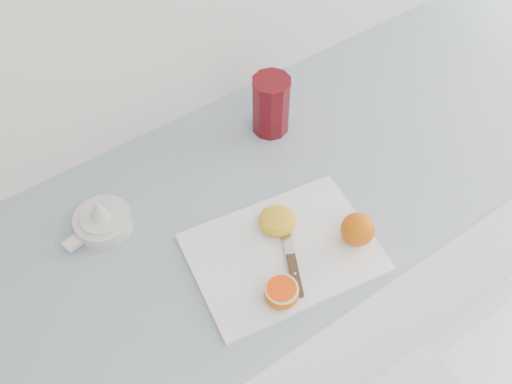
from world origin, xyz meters
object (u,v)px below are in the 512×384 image
Objects in this scene: counter at (226,310)px; half_orange at (281,293)px; cutting_board at (283,252)px; red_tumbler at (271,107)px; citrus_juicer at (102,220)px.

half_orange reaches higher than counter.
cutting_board is at bearing -69.83° from counter.
red_tumbler is (0.24, 0.15, 0.51)m from counter.
red_tumbler is (0.19, 0.30, 0.06)m from cutting_board.
counter is at bearing 87.83° from half_orange.
cutting_board reaches higher than counter.
counter is 40.37× the size of half_orange.
citrus_juicer is (-0.27, 0.27, 0.02)m from cutting_board.
counter is 0.53m from half_orange.
counter is 7.30× the size of cutting_board.
citrus_juicer is 0.46m from red_tumbler.
red_tumbler is at bearing 56.63° from half_orange.
half_orange is 0.40m from citrus_juicer.
red_tumbler reaches higher than cutting_board.
cutting_board is at bearing -45.29° from citrus_juicer.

